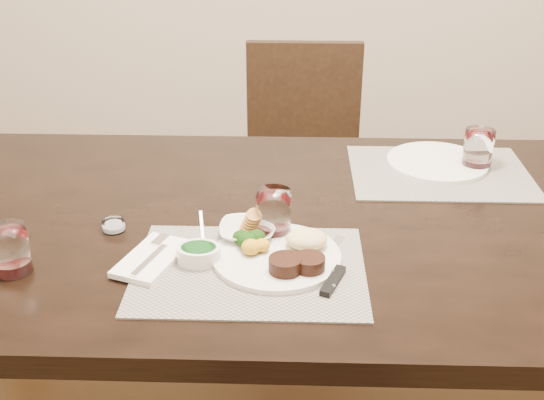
{
  "coord_description": "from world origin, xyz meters",
  "views": [
    {
      "loc": [
        -0.04,
        -1.38,
        1.49
      ],
      "look_at": [
        -0.08,
        -0.05,
        0.82
      ],
      "focal_mm": 45.0,
      "sensor_mm": 36.0,
      "label": 1
    }
  ],
  "objects_px": {
    "dinner_plate": "(283,254)",
    "steak_knife": "(332,273)",
    "chair_far": "(303,156)",
    "cracker_bowl": "(247,231)",
    "far_plate": "(437,162)",
    "wine_glass_near": "(274,215)"
  },
  "relations": [
    {
      "from": "dinner_plate",
      "to": "wine_glass_near",
      "type": "height_order",
      "value": "wine_glass_near"
    },
    {
      "from": "wine_glass_near",
      "to": "far_plate",
      "type": "height_order",
      "value": "wine_glass_near"
    },
    {
      "from": "cracker_bowl",
      "to": "far_plate",
      "type": "xyz_separation_m",
      "value": [
        0.48,
        0.41,
        -0.01
      ]
    },
    {
      "from": "chair_far",
      "to": "steak_knife",
      "type": "height_order",
      "value": "chair_far"
    },
    {
      "from": "chair_far",
      "to": "steak_knife",
      "type": "xyz_separation_m",
      "value": [
        0.04,
        -1.18,
        0.26
      ]
    },
    {
      "from": "far_plate",
      "to": "steak_knife",
      "type": "bearing_deg",
      "value": -118.94
    },
    {
      "from": "steak_knife",
      "to": "far_plate",
      "type": "distance_m",
      "value": 0.63
    },
    {
      "from": "dinner_plate",
      "to": "cracker_bowl",
      "type": "height_order",
      "value": "cracker_bowl"
    },
    {
      "from": "dinner_plate",
      "to": "cracker_bowl",
      "type": "relative_size",
      "value": 2.16
    },
    {
      "from": "steak_knife",
      "to": "far_plate",
      "type": "height_order",
      "value": "same"
    },
    {
      "from": "chair_far",
      "to": "dinner_plate",
      "type": "relative_size",
      "value": 3.41
    },
    {
      "from": "cracker_bowl",
      "to": "far_plate",
      "type": "bearing_deg",
      "value": 40.28
    },
    {
      "from": "far_plate",
      "to": "chair_far",
      "type": "bearing_deg",
      "value": 119.02
    },
    {
      "from": "chair_far",
      "to": "cracker_bowl",
      "type": "distance_m",
      "value": 1.08
    },
    {
      "from": "chair_far",
      "to": "wine_glass_near",
      "type": "bearing_deg",
      "value": -94.31
    },
    {
      "from": "steak_knife",
      "to": "cracker_bowl",
      "type": "height_order",
      "value": "cracker_bowl"
    },
    {
      "from": "wine_glass_near",
      "to": "chair_far",
      "type": "bearing_deg",
      "value": 85.69
    },
    {
      "from": "dinner_plate",
      "to": "steak_knife",
      "type": "bearing_deg",
      "value": -25.96
    },
    {
      "from": "dinner_plate",
      "to": "far_plate",
      "type": "xyz_separation_m",
      "value": [
        0.4,
        0.5,
        -0.01
      ]
    },
    {
      "from": "dinner_plate",
      "to": "steak_knife",
      "type": "height_order",
      "value": "dinner_plate"
    },
    {
      "from": "steak_knife",
      "to": "chair_far",
      "type": "bearing_deg",
      "value": 113.6
    },
    {
      "from": "steak_knife",
      "to": "cracker_bowl",
      "type": "relative_size",
      "value": 1.94
    }
  ]
}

